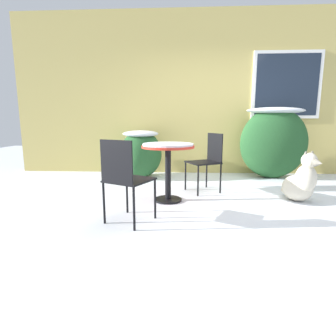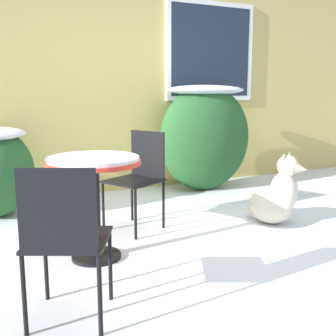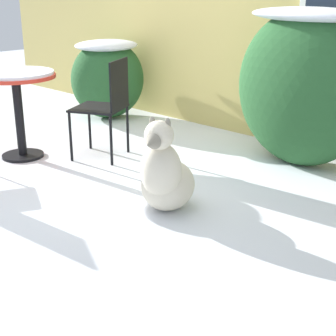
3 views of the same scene
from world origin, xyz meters
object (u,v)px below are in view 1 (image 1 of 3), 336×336
object	(u,v)px
patio_chair_near_table	(207,159)
patio_chair_far_side	(125,177)
patio_table	(168,155)
dog	(301,183)

from	to	relation	value
patio_chair_near_table	patio_chair_far_side	xyz separation A→B (m)	(-0.95, -1.34, 0.00)
patio_chair_near_table	patio_table	bearing A→B (deg)	-73.62
patio_table	patio_chair_near_table	xyz separation A→B (m)	(0.56, 0.53, -0.13)
patio_chair_near_table	dog	distance (m)	1.30
patio_table	dog	world-z (taller)	patio_table
patio_chair_far_side	dog	xyz separation A→B (m)	(2.14, 0.87, -0.24)
dog	patio_chair_far_side	bearing A→B (deg)	179.89
patio_chair_far_side	dog	size ratio (longest dim) A/B	1.28
patio_table	patio_chair_far_side	bearing A→B (deg)	-115.83
dog	patio_table	bearing A→B (deg)	159.60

